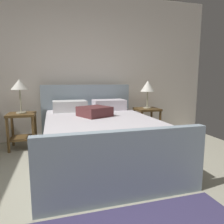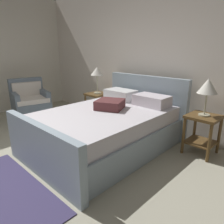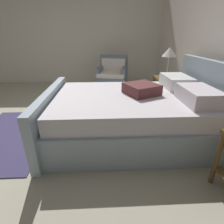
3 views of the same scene
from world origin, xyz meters
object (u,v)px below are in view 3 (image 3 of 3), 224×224
at_px(nightstand_left, 165,87).
at_px(table_lamp_left, 169,53).
at_px(armchair, 112,78).
at_px(bed, 133,113).

bearing_deg(nightstand_left, table_lamp_left, 180.00).
bearing_deg(armchair, table_lamp_left, 43.68).
height_order(bed, nightstand_left, bed).
distance_m(table_lamp_left, armchair, 1.66).
bearing_deg(bed, nightstand_left, 144.70).
height_order(bed, armchair, bed).
xyz_separation_m(bed, table_lamp_left, (-1.15, 0.81, 0.72)).
relative_size(table_lamp_left, armchair, 0.62).
distance_m(bed, table_lamp_left, 1.58).
xyz_separation_m(nightstand_left, armchair, (-1.08, -1.04, -0.06)).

